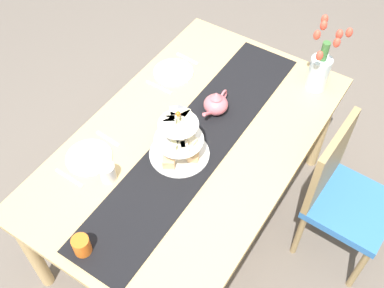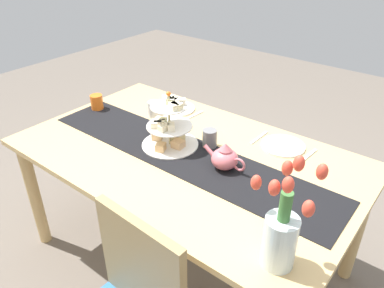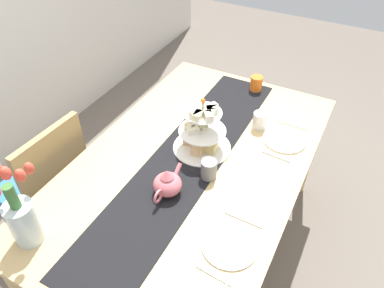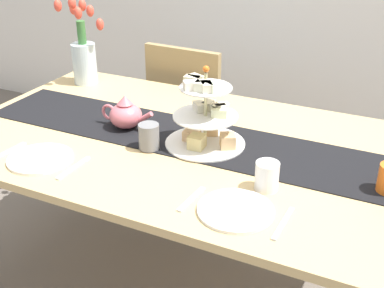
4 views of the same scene
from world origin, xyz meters
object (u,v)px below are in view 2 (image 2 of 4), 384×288
Objects in this scene: fork_left at (309,155)px; knife_right at (160,103)px; dinner_plate_right at (177,108)px; mug_orange at (97,102)px; fork_right at (195,115)px; dinner_plate_left at (283,146)px; tulip_vase at (281,231)px; knife_left at (259,138)px; teapot at (225,158)px; mug_white_text at (154,109)px; tiered_cake_stand at (169,127)px; dining_table at (187,167)px; mug_grey at (210,138)px.

fork_left is 1.03m from knife_right.
mug_orange reaches higher than dinner_plate_right.
knife_right is (0.29, 0.00, 0.00)m from fork_right.
dinner_plate_left is 0.15m from fork_left.
tulip_vase is 0.89m from knife_left.
tulip_vase is at bearing 141.77° from teapot.
mug_white_text is at bearing 14.13° from knife_left.
mug_orange is (1.28, 0.31, 0.04)m from fork_left.
teapot is at bearing 142.17° from fork_right.
fork_right is (0.12, -0.36, -0.11)m from tiered_cake_stand.
tiered_cake_stand is 0.46m from dinner_plate_right.
teapot is 0.71m from dinner_plate_right.
teapot is at bearing -179.89° from tiered_cake_stand.
dinner_plate_left reaches higher than dining_table.
mug_grey is (0.16, 0.24, 0.05)m from knife_left.
teapot reaches higher than knife_right.
teapot is 1.59× the size of fork_right.
tulip_vase reaches higher than knife_right.
mug_grey is (0.45, 0.24, 0.05)m from fork_left.
dining_table is 0.23m from tiered_cake_stand.
tiered_cake_stand reaches higher than dinner_plate_right.
knife_left is at bearing -165.87° from mug_white_text.
fork_right is 0.88× the size of knife_right.
teapot reaches higher than knife_left.
teapot reaches higher than fork_left.
tiered_cake_stand reaches higher than mug_white_text.
knife_left is 1.79× the size of mug_white_text.
tiered_cake_stand is 0.22m from mug_grey.
tiered_cake_stand is at bearing 146.21° from mug_white_text.
dinner_plate_left is (-0.37, -0.36, 0.10)m from dining_table.
tiered_cake_stand is 1.28× the size of teapot.
mug_grey is at bearing 170.31° from mug_white_text.
dining_table is 7.64× the size of dinner_plate_left.
dining_table is 0.44m from fork_right.
tulip_vase reaches higher than dining_table.
mug_grey is at bearing 28.18° from fork_left.
dinner_plate_left is at bearing -64.96° from tulip_vase.
mug_grey reaches higher than knife_left.
mug_grey reaches higher than dinner_plate_right.
mug_white_text is at bearing 75.39° from dinner_plate_right.
dinner_plate_right is (0.74, 0.00, 0.00)m from dinner_plate_left.
tiered_cake_stand reaches higher than teapot.
mug_orange is at bearing -3.91° from dining_table.
fork_right is at bearing -39.89° from mug_grey.
knife_right is 1.79× the size of mug_white_text.
teapot is at bearing 70.47° from dinner_plate_left.
knife_right is 1.79× the size of mug_grey.
teapot reaches higher than mug_white_text.
dinner_plate_left is at bearing -168.42° from mug_white_text.
tiered_cake_stand reaches higher than mug_grey.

